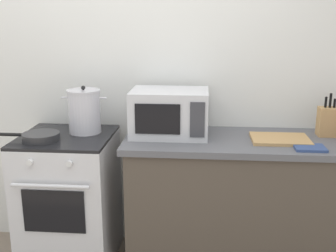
% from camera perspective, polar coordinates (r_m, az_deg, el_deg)
% --- Properties ---
extents(back_wall, '(4.40, 0.10, 2.50)m').
position_cam_1_polar(back_wall, '(2.95, 0.04, 6.55)').
color(back_wall, silver).
rests_on(back_wall, ground_plane).
extents(lower_cabinet_right, '(1.64, 0.56, 0.88)m').
position_cam_1_polar(lower_cabinet_right, '(2.87, 11.69, -11.03)').
color(lower_cabinet_right, '#4C4238').
rests_on(lower_cabinet_right, ground_plane).
extents(countertop_right, '(1.70, 0.60, 0.04)m').
position_cam_1_polar(countertop_right, '(2.70, 12.19, -2.21)').
color(countertop_right, '#59595E').
rests_on(countertop_right, lower_cabinet_right).
extents(stove, '(0.60, 0.64, 0.92)m').
position_cam_1_polar(stove, '(2.96, -13.44, -9.87)').
color(stove, silver).
rests_on(stove, ground_plane).
extents(stock_pot, '(0.30, 0.22, 0.32)m').
position_cam_1_polar(stock_pot, '(2.81, -11.50, 2.02)').
color(stock_pot, silver).
rests_on(stock_pot, stove).
extents(frying_pan, '(0.43, 0.23, 0.05)m').
position_cam_1_polar(frying_pan, '(2.72, -17.33, -1.43)').
color(frying_pan, '#28282B').
rests_on(frying_pan, stove).
extents(microwave, '(0.50, 0.37, 0.30)m').
position_cam_1_polar(microwave, '(2.70, 0.22, 1.86)').
color(microwave, silver).
rests_on(microwave, countertop_right).
extents(cutting_board, '(0.36, 0.26, 0.02)m').
position_cam_1_polar(cutting_board, '(2.70, 15.26, -1.77)').
color(cutting_board, tan).
rests_on(cutting_board, countertop_right).
extents(knife_block, '(0.13, 0.10, 0.28)m').
position_cam_1_polar(knife_block, '(2.88, 21.32, 0.61)').
color(knife_block, tan).
rests_on(knife_block, countertop_right).
extents(oven_mitt, '(0.18, 0.14, 0.02)m').
position_cam_1_polar(oven_mitt, '(2.58, 19.04, -2.87)').
color(oven_mitt, '#33477A').
rests_on(oven_mitt, countertop_right).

